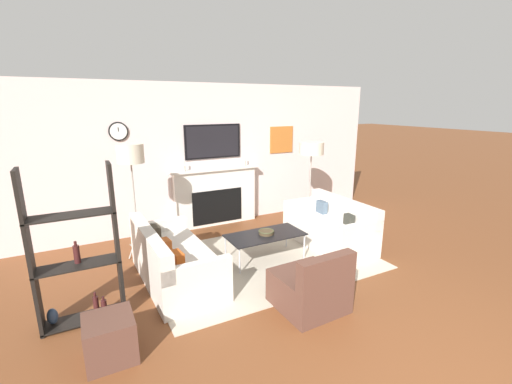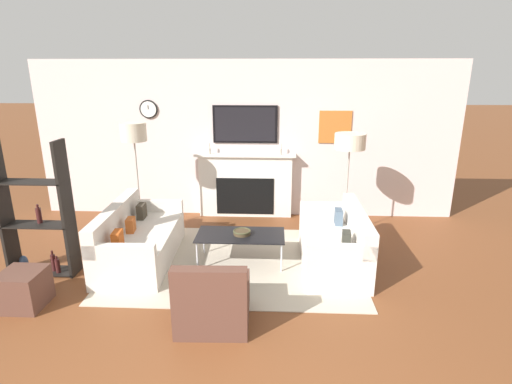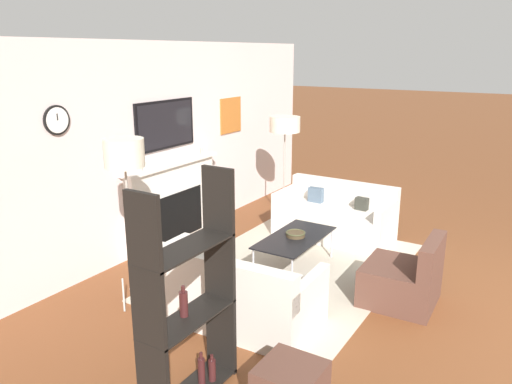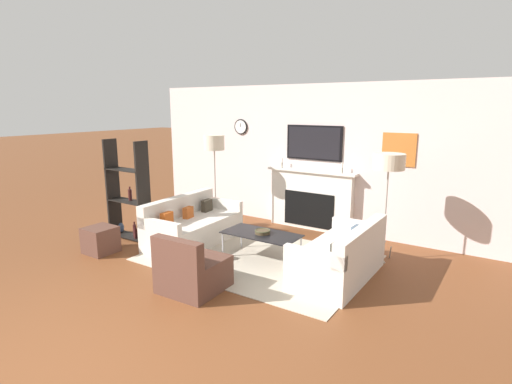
{
  "view_description": "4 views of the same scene",
  "coord_description": "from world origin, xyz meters",
  "px_view_note": "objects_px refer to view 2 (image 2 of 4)",
  "views": [
    {
      "loc": [
        -2.32,
        -1.01,
        2.32
      ],
      "look_at": [
        0.01,
        3.39,
        1.04
      ],
      "focal_mm": 24.0,
      "sensor_mm": 36.0,
      "label": 1
    },
    {
      "loc": [
        0.51,
        -1.73,
        2.52
      ],
      "look_at": [
        0.27,
        3.42,
        0.94
      ],
      "focal_mm": 28.0,
      "sensor_mm": 36.0,
      "label": 2
    },
    {
      "loc": [
        -4.97,
        0.65,
        2.57
      ],
      "look_at": [
        -0.05,
        3.68,
        0.93
      ],
      "focal_mm": 35.0,
      "sensor_mm": 36.0,
      "label": 3
    },
    {
      "loc": [
        3.16,
        -1.67,
        2.3
      ],
      "look_at": [
        -0.12,
        3.33,
        1.01
      ],
      "focal_mm": 28.0,
      "sensor_mm": 36.0,
      "label": 4
    }
  ],
  "objects_px": {
    "ottoman": "(24,289)",
    "coffee_table": "(241,236)",
    "decorative_bowl": "(242,232)",
    "floor_lamp_right": "(350,143)",
    "couch_right": "(335,245)",
    "couch_left": "(138,241)",
    "floor_lamp_left": "(134,134)",
    "shelf_unit": "(36,217)",
    "armchair": "(213,301)"
  },
  "relations": [
    {
      "from": "ottoman",
      "to": "couch_right",
      "type": "bearing_deg",
      "value": 18.13
    },
    {
      "from": "ottoman",
      "to": "couch_left",
      "type": "bearing_deg",
      "value": 52.41
    },
    {
      "from": "armchair",
      "to": "decorative_bowl",
      "type": "xyz_separation_m",
      "value": [
        0.19,
        1.37,
        0.19
      ]
    },
    {
      "from": "floor_lamp_right",
      "to": "couch_left",
      "type": "bearing_deg",
      "value": -161.51
    },
    {
      "from": "armchair",
      "to": "couch_left",
      "type": "bearing_deg",
      "value": 131.95
    },
    {
      "from": "floor_lamp_left",
      "to": "ottoman",
      "type": "height_order",
      "value": "floor_lamp_left"
    },
    {
      "from": "couch_right",
      "to": "floor_lamp_right",
      "type": "xyz_separation_m",
      "value": [
        0.29,
        0.99,
        1.2
      ]
    },
    {
      "from": "armchair",
      "to": "floor_lamp_right",
      "type": "bearing_deg",
      "value": 53.96
    },
    {
      "from": "armchair",
      "to": "decorative_bowl",
      "type": "relative_size",
      "value": 3.16
    },
    {
      "from": "coffee_table",
      "to": "decorative_bowl",
      "type": "distance_m",
      "value": 0.06
    },
    {
      "from": "ottoman",
      "to": "coffee_table",
      "type": "bearing_deg",
      "value": 26.67
    },
    {
      "from": "floor_lamp_right",
      "to": "ottoman",
      "type": "xyz_separation_m",
      "value": [
        -3.86,
        -2.16,
        -1.28
      ]
    },
    {
      "from": "floor_lamp_right",
      "to": "coffee_table",
      "type": "bearing_deg",
      "value": -147.29
    },
    {
      "from": "floor_lamp_right",
      "to": "ottoman",
      "type": "relative_size",
      "value": 3.7
    },
    {
      "from": "coffee_table",
      "to": "ottoman",
      "type": "bearing_deg",
      "value": -153.33
    },
    {
      "from": "couch_right",
      "to": "decorative_bowl",
      "type": "relative_size",
      "value": 6.76
    },
    {
      "from": "floor_lamp_right",
      "to": "armchair",
      "type": "bearing_deg",
      "value": -126.04
    },
    {
      "from": "couch_right",
      "to": "coffee_table",
      "type": "xyz_separation_m",
      "value": [
        -1.27,
        -0.01,
        0.1
      ]
    },
    {
      "from": "decorative_bowl",
      "to": "floor_lamp_left",
      "type": "distance_m",
      "value": 2.29
    },
    {
      "from": "couch_left",
      "to": "armchair",
      "type": "xyz_separation_m",
      "value": [
        1.24,
        -1.38,
        -0.02
      ]
    },
    {
      "from": "floor_lamp_left",
      "to": "couch_left",
      "type": "bearing_deg",
      "value": -73.94
    },
    {
      "from": "armchair",
      "to": "floor_lamp_left",
      "type": "xyz_separation_m",
      "value": [
        -1.53,
        2.37,
        1.34
      ]
    },
    {
      "from": "floor_lamp_left",
      "to": "shelf_unit",
      "type": "relative_size",
      "value": 1.02
    },
    {
      "from": "coffee_table",
      "to": "ottoman",
      "type": "xyz_separation_m",
      "value": [
        -2.31,
        -1.16,
        -0.18
      ]
    },
    {
      "from": "armchair",
      "to": "floor_lamp_right",
      "type": "xyz_separation_m",
      "value": [
        1.73,
        2.37,
        1.23
      ]
    },
    {
      "from": "armchair",
      "to": "floor_lamp_right",
      "type": "height_order",
      "value": "floor_lamp_right"
    },
    {
      "from": "decorative_bowl",
      "to": "floor_lamp_right",
      "type": "distance_m",
      "value": 2.11
    },
    {
      "from": "shelf_unit",
      "to": "armchair",
      "type": "bearing_deg",
      "value": -22.39
    },
    {
      "from": "couch_left",
      "to": "coffee_table",
      "type": "xyz_separation_m",
      "value": [
        1.41,
        -0.01,
        0.11
      ]
    },
    {
      "from": "shelf_unit",
      "to": "couch_right",
      "type": "bearing_deg",
      "value": 6.27
    },
    {
      "from": "couch_left",
      "to": "coffee_table",
      "type": "height_order",
      "value": "couch_left"
    },
    {
      "from": "couch_right",
      "to": "ottoman",
      "type": "relative_size",
      "value": 3.66
    },
    {
      "from": "couch_left",
      "to": "couch_right",
      "type": "distance_m",
      "value": 2.67
    },
    {
      "from": "floor_lamp_left",
      "to": "floor_lamp_right",
      "type": "xyz_separation_m",
      "value": [
        3.25,
        0.0,
        -0.11
      ]
    },
    {
      "from": "coffee_table",
      "to": "couch_right",
      "type": "bearing_deg",
      "value": 0.5
    },
    {
      "from": "floor_lamp_left",
      "to": "ottoman",
      "type": "xyz_separation_m",
      "value": [
        -0.61,
        -2.16,
        -1.39
      ]
    },
    {
      "from": "couch_right",
      "to": "armchair",
      "type": "bearing_deg",
      "value": -136.05
    },
    {
      "from": "ottoman",
      "to": "armchair",
      "type": "bearing_deg",
      "value": -5.67
    },
    {
      "from": "armchair",
      "to": "floor_lamp_left",
      "type": "height_order",
      "value": "floor_lamp_left"
    },
    {
      "from": "coffee_table",
      "to": "ottoman",
      "type": "relative_size",
      "value": 2.67
    },
    {
      "from": "floor_lamp_right",
      "to": "ottoman",
      "type": "bearing_deg",
      "value": -150.81
    },
    {
      "from": "couch_right",
      "to": "decorative_bowl",
      "type": "bearing_deg",
      "value": -179.65
    },
    {
      "from": "couch_left",
      "to": "floor_lamp_left",
      "type": "xyz_separation_m",
      "value": [
        -0.29,
        0.99,
        1.32
      ]
    },
    {
      "from": "couch_left",
      "to": "decorative_bowl",
      "type": "bearing_deg",
      "value": -0.23
    },
    {
      "from": "couch_right",
      "to": "shelf_unit",
      "type": "xyz_separation_m",
      "value": [
        -3.78,
        -0.42,
        0.48
      ]
    },
    {
      "from": "armchair",
      "to": "ottoman",
      "type": "height_order",
      "value": "armchair"
    },
    {
      "from": "couch_right",
      "to": "ottoman",
      "type": "xyz_separation_m",
      "value": [
        -3.57,
        -1.17,
        -0.08
      ]
    },
    {
      "from": "armchair",
      "to": "shelf_unit",
      "type": "height_order",
      "value": "shelf_unit"
    },
    {
      "from": "floor_lamp_right",
      "to": "floor_lamp_left",
      "type": "bearing_deg",
      "value": 180.0
    },
    {
      "from": "couch_right",
      "to": "ottoman",
      "type": "bearing_deg",
      "value": -161.87
    }
  ]
}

